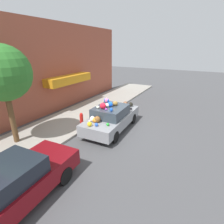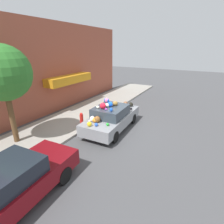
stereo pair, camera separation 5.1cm
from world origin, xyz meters
TOP-DOWN VIEW (x-y plane):
  - ground_plane at (0.00, 0.00)m, footprint 60.00×60.00m
  - sidewalk_curb at (0.00, 2.70)m, footprint 24.00×3.20m
  - building_facade at (0.10, 4.92)m, footprint 18.00×1.20m
  - street_tree at (-3.61, 3.11)m, footprint 2.37×2.37m
  - fire_hydrant at (-0.52, 1.61)m, footprint 0.20×0.20m
  - art_car at (-0.05, -0.12)m, footprint 4.20×1.89m
  - parked_car_plain at (-5.83, -0.07)m, footprint 4.25×1.90m

SIDE VIEW (x-z plane):
  - ground_plane at x=0.00m, z-range 0.00..0.00m
  - sidewalk_curb at x=0.00m, z-range 0.00..0.12m
  - fire_hydrant at x=-0.52m, z-range 0.12..0.82m
  - parked_car_plain at x=-5.83m, z-range 0.02..1.42m
  - art_car at x=-0.05m, z-range -0.12..1.58m
  - building_facade at x=0.10m, z-range -0.05..5.94m
  - street_tree at x=-3.61m, z-range 1.13..5.54m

